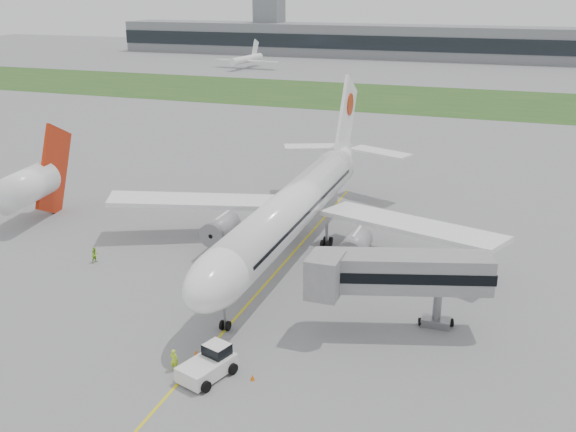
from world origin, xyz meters
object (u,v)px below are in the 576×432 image
(airliner, at_px, (296,205))
(jet_bridge, at_px, (393,273))
(neighbor_aircraft, at_px, (30,185))
(pushback_tug, at_px, (209,363))
(ground_crew_near, at_px, (174,360))

(airliner, height_order, jet_bridge, airliner)
(jet_bridge, bearing_deg, neighbor_aircraft, 149.21)
(airliner, bearing_deg, pushback_tug, -86.08)
(pushback_tug, relative_size, jet_bridge, 0.33)
(pushback_tug, relative_size, ground_crew_near, 2.72)
(airliner, distance_m, neighbor_aircraft, 35.96)
(jet_bridge, relative_size, ground_crew_near, 8.24)
(pushback_tug, height_order, neighbor_aircraft, neighbor_aircraft)
(airliner, height_order, ground_crew_near, airliner)
(ground_crew_near, height_order, neighbor_aircraft, neighbor_aircraft)
(ground_crew_near, relative_size, neighbor_aircraft, 0.12)
(pushback_tug, xyz_separation_m, jet_bridge, (12.26, 12.17, 4.45))
(jet_bridge, bearing_deg, airliner, 117.14)
(airliner, xyz_separation_m, neighbor_aircraft, (-35.90, -2.14, -0.51))
(jet_bridge, xyz_separation_m, ground_crew_near, (-15.27, -12.52, -4.58))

